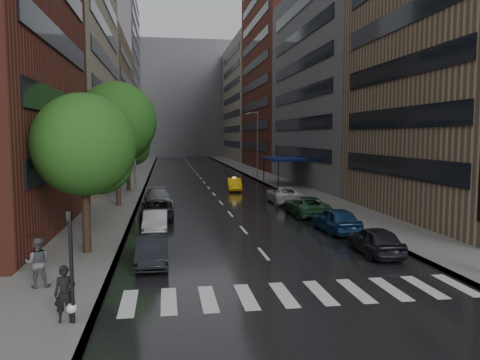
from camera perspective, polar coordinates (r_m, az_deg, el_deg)
name	(u,v)px	position (r m, az deg, el deg)	size (l,w,h in m)	color
ground	(283,278)	(19.79, 5.32, -11.81)	(220.00, 220.00, 0.00)	gray
road	(199,176)	(68.72, -5.08, 0.52)	(14.00, 140.00, 0.01)	black
sidewalk_left	(136,176)	(68.68, -12.59, 0.47)	(4.00, 140.00, 0.15)	gray
sidewalk_right	(259,174)	(69.91, 2.30, 0.68)	(4.00, 140.00, 0.15)	gray
crosswalk	(302,294)	(18.01, 7.58, -13.56)	(13.15, 2.80, 0.01)	silver
buildings_left	(98,71)	(78.43, -16.93, 12.62)	(8.00, 108.00, 38.00)	maroon
buildings_right	(287,79)	(78.10, 5.76, 12.15)	(8.05, 109.10, 36.00)	#937A5B
building_far	(181,100)	(136.76, -7.16, 9.64)	(40.00, 14.00, 32.00)	slate
tree_near	(84,145)	(23.74, -18.47, 4.07)	(4.96, 4.96, 7.91)	#382619
tree_mid	(117,122)	(39.38, -14.80, 6.89)	(6.40, 6.40, 10.20)	#382619
tree_far	(128,143)	(50.07, -13.53, 4.41)	(4.68, 4.68, 7.46)	#382619
taxi	(234,184)	(49.97, -0.71, -0.54)	(1.40, 4.02, 1.32)	yellow
parked_cars_left	(157,211)	(32.63, -10.14, -3.75)	(2.55, 22.26, 1.50)	black
parked_cars_right	(311,208)	(33.56, 8.64, -3.41)	(2.56, 22.76, 1.55)	black
ped_bag_walker	(65,295)	(15.66, -20.51, -12.97)	(0.70, 0.50, 1.76)	black
ped_black_umbrella	(37,255)	(19.36, -23.47, -8.41)	(0.96, 0.98, 2.09)	#58575D
traffic_light	(71,256)	(15.16, -19.90, -8.75)	(0.18, 0.15, 3.45)	black
street_lamp_left	(135,145)	(48.40, -12.63, 4.15)	(1.74, 0.22, 9.00)	gray
street_lamp_right	(257,143)	(64.52, 2.07, 4.56)	(1.74, 0.22, 9.00)	gray
awning	(284,159)	(55.11, 5.37, 2.57)	(4.00, 8.00, 3.12)	navy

